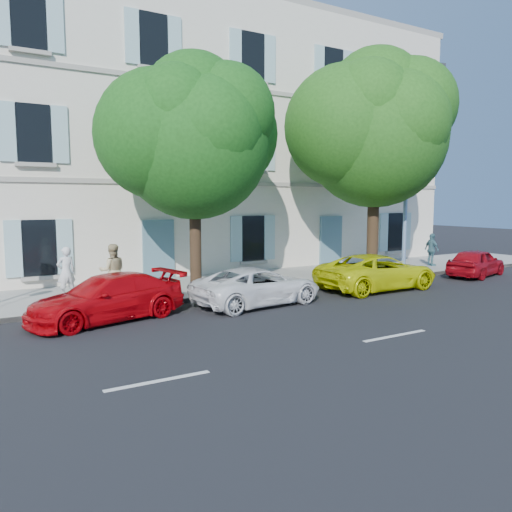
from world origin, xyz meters
TOP-DOWN VIEW (x-y plane):
  - ground at (0.00, 0.00)m, footprint 90.00×90.00m
  - sidewalk at (0.00, 4.45)m, footprint 36.00×4.50m
  - kerb at (0.00, 2.28)m, footprint 36.00×0.16m
  - building at (0.00, 10.20)m, footprint 28.00×7.00m
  - car_red_coupe at (-5.64, 1.12)m, footprint 4.64×2.73m
  - car_white_coupe at (-1.02, 0.83)m, footprint 4.45×2.41m
  - car_yellow_supercar at (4.14, 0.91)m, footprint 4.76×2.21m
  - car_red_hatchback at (10.09, 1.07)m, footprint 3.81×2.31m
  - tree_left at (-2.18, 2.99)m, footprint 4.97×4.97m
  - tree_right at (5.69, 2.81)m, footprint 5.76×5.76m
  - street_lamp at (7.41, 2.51)m, footprint 0.46×1.82m
  - pedestrian_a at (-6.11, 4.41)m, footprint 0.67×0.51m
  - pedestrian_b at (-4.83, 3.60)m, footprint 0.95×0.80m
  - pedestrian_c at (10.35, 3.67)m, footprint 0.54×0.97m

SIDE VIEW (x-z plane):
  - ground at x=0.00m, z-range 0.00..0.00m
  - sidewalk at x=0.00m, z-range 0.00..0.15m
  - kerb at x=0.00m, z-range 0.00..0.16m
  - car_white_coupe at x=-1.02m, z-range 0.00..1.19m
  - car_red_hatchback at x=10.09m, z-range 0.00..1.21m
  - car_red_coupe at x=-5.64m, z-range 0.00..1.26m
  - car_yellow_supercar at x=4.14m, z-range 0.00..1.32m
  - pedestrian_c at x=10.35m, z-range 0.15..1.71m
  - pedestrian_a at x=-6.11m, z-range 0.15..1.79m
  - pedestrian_b at x=-4.83m, z-range 0.15..1.89m
  - street_lamp at x=7.41m, z-range 0.72..9.21m
  - tree_left at x=-2.18m, z-range 1.26..8.96m
  - tree_right at x=5.69m, z-range 1.41..10.28m
  - building at x=0.00m, z-range 0.00..12.00m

